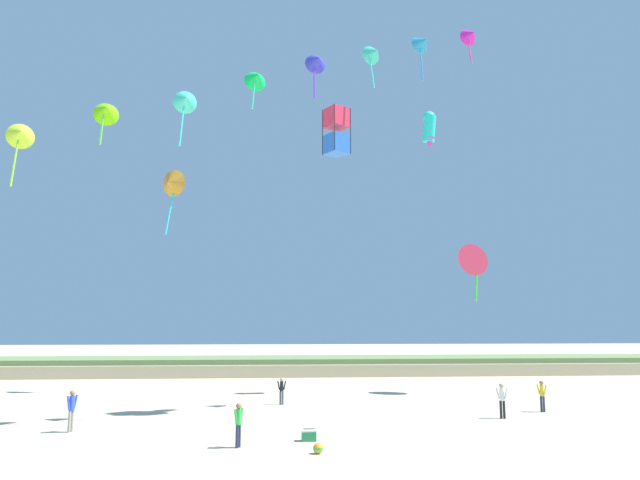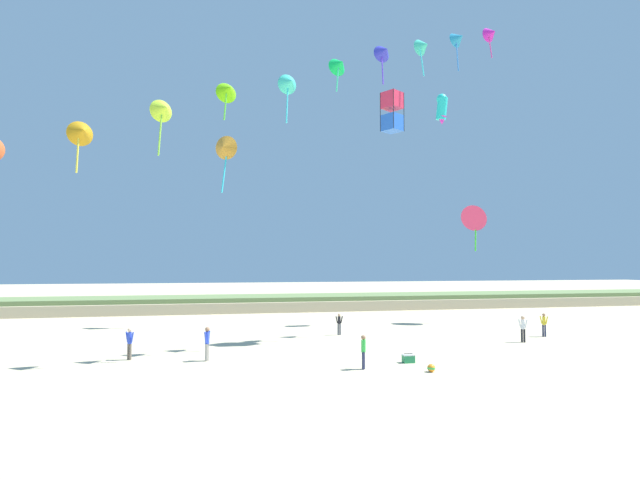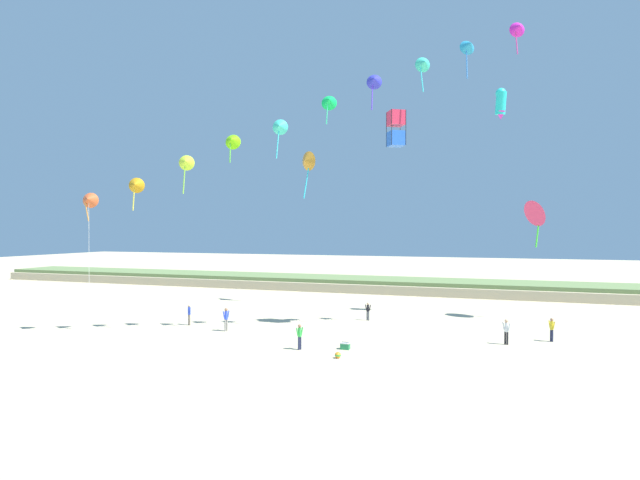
# 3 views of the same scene
# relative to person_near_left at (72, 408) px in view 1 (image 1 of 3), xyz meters

# --- Properties ---
(dune_ridge) EXTENTS (120.00, 8.41, 1.50)m
(dune_ridge) POSITION_rel_person_near_left_xyz_m (9.64, 28.15, -0.24)
(dune_ridge) COLOR #BFAE8B
(dune_ridge) RESTS_ON ground
(person_near_left) EXTENTS (0.34, 0.57, 1.71)m
(person_near_left) POSITION_rel_person_near_left_xyz_m (0.00, 0.00, 0.00)
(person_near_left) COLOR gray
(person_near_left) RESTS_ON ground
(person_near_right) EXTENTS (0.52, 0.20, 1.49)m
(person_near_right) POSITION_rel_person_near_left_xyz_m (8.90, 7.62, -0.13)
(person_near_right) COLOR #474C56
(person_near_right) RESTS_ON ground
(person_mid_center) EXTENTS (0.41, 0.48, 1.58)m
(person_mid_center) POSITION_rel_person_near_left_xyz_m (22.32, 3.88, -0.08)
(person_mid_center) COLOR #282D4C
(person_mid_center) RESTS_ON ground
(person_far_left) EXTENTS (0.56, 0.32, 1.65)m
(person_far_left) POSITION_rel_person_near_left_xyz_m (19.42, 1.99, -0.03)
(person_far_left) COLOR black
(person_far_left) RESTS_ON ground
(person_far_right) EXTENTS (0.35, 0.51, 1.59)m
(person_far_right) POSITION_rel_person_near_left_xyz_m (7.19, -3.61, -0.07)
(person_far_right) COLOR #282D4C
(person_far_right) RESTS_ON ground
(kite_banner_string) EXTENTS (30.62, 11.76, 22.60)m
(kite_banner_string) POSITION_rel_person_near_left_xyz_m (5.80, 0.98, 14.80)
(kite_banner_string) COLOR #D2562A
(large_kite_low_lead) EXTENTS (1.25, 1.35, 2.64)m
(large_kite_low_lead) POSITION_rel_person_near_left_xyz_m (19.21, 12.46, 17.25)
(large_kite_low_lead) COLOR #25DED0
(large_kite_mid_trail) EXTENTS (1.55, 1.55, 2.60)m
(large_kite_mid_trail) POSITION_rel_person_near_left_xyz_m (11.74, 4.50, 13.99)
(large_kite_mid_trail) COLOR blue
(large_kite_high_solo) EXTENTS (2.05, 1.58, 4.71)m
(large_kite_high_solo) POSITION_rel_person_near_left_xyz_m (1.09, 14.20, 13.31)
(large_kite_high_solo) COLOR orange
(large_kite_outer_drift) EXTENTS (2.59, 2.72, 4.13)m
(large_kite_outer_drift) POSITION_rel_person_near_left_xyz_m (22.15, 12.41, 7.96)
(large_kite_outer_drift) COLOR #E63562
(beach_cooler) EXTENTS (0.58, 0.41, 0.46)m
(beach_cooler) POSITION_rel_person_near_left_xyz_m (9.85, -2.60, -0.78)
(beach_cooler) COLOR #23844C
(beach_cooler) RESTS_ON ground
(beach_ball) EXTENTS (0.36, 0.36, 0.36)m
(beach_ball) POSITION_rel_person_near_left_xyz_m (10.04, -4.84, -0.81)
(beach_ball) COLOR orange
(beach_ball) RESTS_ON ground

